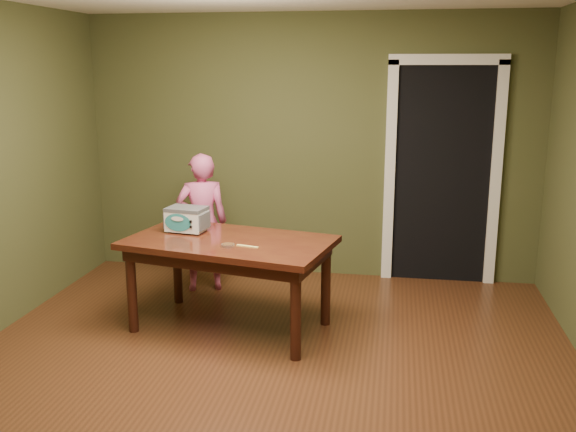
{
  "coord_description": "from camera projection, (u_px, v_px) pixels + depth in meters",
  "views": [
    {
      "loc": [
        0.85,
        -3.81,
        2.1
      ],
      "look_at": [
        0.04,
        1.0,
        0.95
      ],
      "focal_mm": 40.0,
      "sensor_mm": 36.0,
      "label": 1
    }
  ],
  "objects": [
    {
      "name": "floor",
      "position": [
        257.0,
        388.0,
        4.28
      ],
      "size": [
        5.0,
        5.0,
        0.0
      ],
      "primitive_type": "plane",
      "color": "#4F2B16",
      "rests_on": "ground"
    },
    {
      "name": "room_shell",
      "position": [
        254.0,
        132.0,
        3.88
      ],
      "size": [
        4.52,
        5.02,
        2.61
      ],
      "color": "#434726",
      "rests_on": "ground"
    },
    {
      "name": "doorway",
      "position": [
        440.0,
        171.0,
        6.49
      ],
      "size": [
        1.1,
        0.66,
        2.25
      ],
      "color": "black",
      "rests_on": "ground"
    },
    {
      "name": "dining_table",
      "position": [
        229.0,
        251.0,
        5.11
      ],
      "size": [
        1.75,
        1.21,
        0.75
      ],
      "rotation": [
        0.0,
        0.0,
        -0.21
      ],
      "color": "#38130C",
      "rests_on": "floor"
    },
    {
      "name": "toy_oven",
      "position": [
        187.0,
        218.0,
        5.31
      ],
      "size": [
        0.36,
        0.27,
        0.21
      ],
      "rotation": [
        0.0,
        0.0,
        -0.15
      ],
      "color": "#4C4F54",
      "rests_on": "dining_table"
    },
    {
      "name": "baking_pan",
      "position": [
        228.0,
        245.0,
        4.89
      ],
      "size": [
        0.1,
        0.1,
        0.02
      ],
      "color": "silver",
      "rests_on": "dining_table"
    },
    {
      "name": "spatula",
      "position": [
        248.0,
        246.0,
        4.89
      ],
      "size": [
        0.18,
        0.07,
        0.01
      ],
      "primitive_type": "cube",
      "rotation": [
        0.0,
        0.0,
        -0.24
      ],
      "color": "#F9E26C",
      "rests_on": "dining_table"
    },
    {
      "name": "child",
      "position": [
        202.0,
        223.0,
        6.02
      ],
      "size": [
        0.56,
        0.46,
        1.31
      ],
      "primitive_type": "imported",
      "rotation": [
        0.0,
        0.0,
        3.48
      ],
      "color": "#D3578D",
      "rests_on": "floor"
    }
  ]
}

